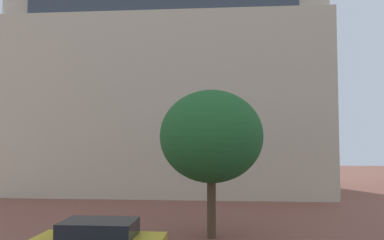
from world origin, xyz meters
TOP-DOWN VIEW (x-y plane):
  - landmark_building at (-3.41, 32.03)m, footprint 26.21×13.50m
  - tree_curb_far at (0.97, 14.68)m, footprint 4.61×4.61m

SIDE VIEW (x-z plane):
  - tree_curb_far at x=0.97m, z-range 1.19..7.74m
  - landmark_building at x=-3.41m, z-range -7.79..26.92m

